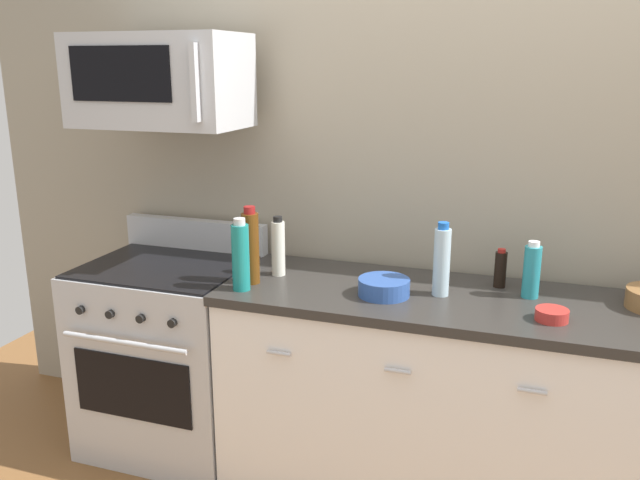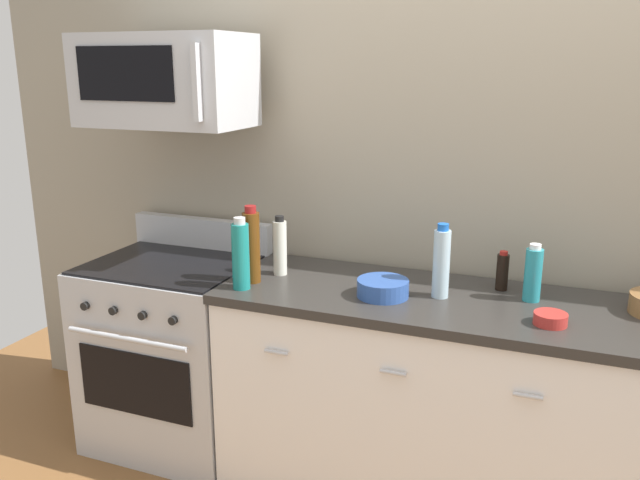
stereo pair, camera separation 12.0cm
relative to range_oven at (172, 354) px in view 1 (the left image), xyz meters
The scene contains 12 objects.
back_wall 1.71m from the range_oven, 16.07° to the left, with size 5.16×0.10×2.70m, color #9E937F.
counter_unit 1.41m from the range_oven, ahead, with size 2.07×0.66×0.92m.
range_oven is the anchor object (origin of this frame).
microwave 1.28m from the range_oven, 89.71° to the left, with size 0.74×0.44×0.40m.
bottle_sparkling_teal 0.79m from the range_oven, 22.33° to the right, with size 0.07×0.07×0.30m.
bottle_soy_sauce_dark 1.59m from the range_oven, ahead, with size 0.05×0.05×0.17m.
bottle_water_clear 1.40m from the range_oven, ahead, with size 0.07×0.07×0.30m.
bottle_dish_soap 1.71m from the range_oven, ahead, with size 0.07×0.07×0.23m.
bottle_vinegar_white 0.80m from the range_oven, ahead, with size 0.06×0.06×0.26m.
bottle_wine_amber 0.78m from the range_oven, 12.17° to the right, with size 0.07×0.07×0.33m.
bowl_red_small 1.77m from the range_oven, ahead, with size 0.12×0.12×0.04m.
bowl_blue_mixing 1.17m from the range_oven, ahead, with size 0.21×0.21×0.07m.
Camera 1 is at (0.20, -2.50, 1.83)m, focal length 36.55 mm.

